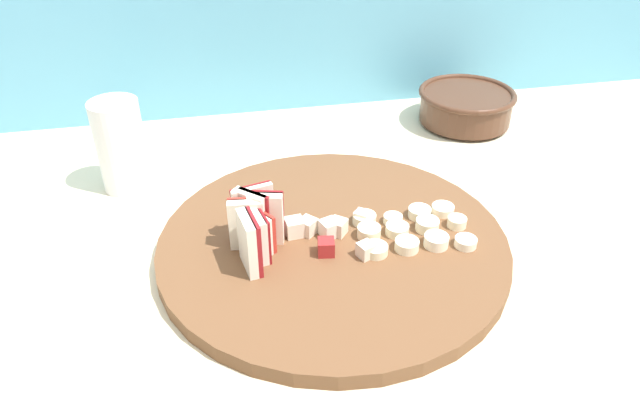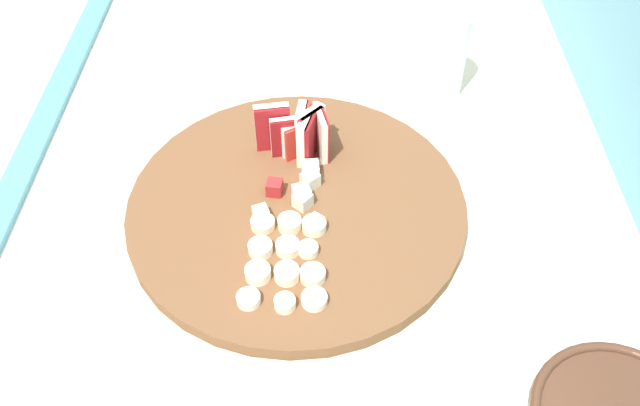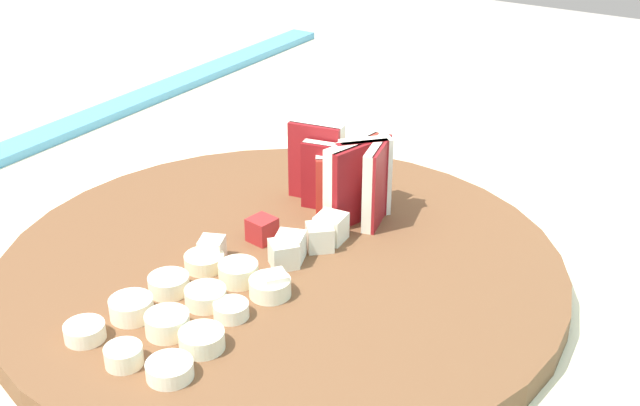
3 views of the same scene
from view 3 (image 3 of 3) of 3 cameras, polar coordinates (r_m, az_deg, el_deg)
name	(u,v)px [view 3 (image 3 of 3)]	position (r m, az deg, el deg)	size (l,w,h in m)	color
cutting_board	(281,269)	(0.63, -2.69, -4.61)	(0.43, 0.43, 0.02)	brown
apple_wedge_fan	(347,177)	(0.68, 1.88, 1.82)	(0.07, 0.10, 0.07)	maroon
apple_dice_pile	(288,243)	(0.62, -2.25, -2.79)	(0.11, 0.09, 0.02)	beige
banana_slice_rows	(187,307)	(0.56, -9.19, -7.16)	(0.14, 0.10, 0.01)	beige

